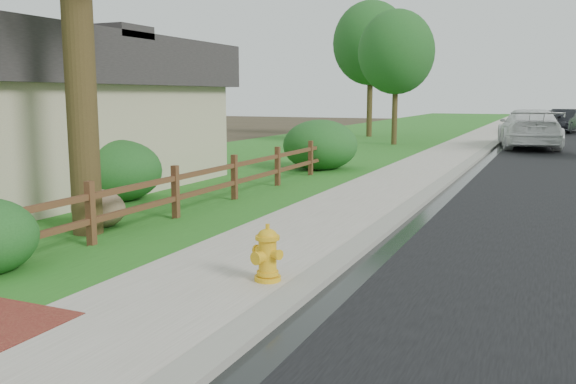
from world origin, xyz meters
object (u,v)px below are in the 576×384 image
at_px(ranch_fence, 207,182).
at_px(white_suv, 529,129).
at_px(fire_hydrant, 267,255).
at_px(dark_car_mid, 544,121).

bearing_deg(ranch_fence, white_suv, 74.01).
distance_m(fire_hydrant, white_suv, 23.95).
distance_m(ranch_fence, dark_car_mid, 31.74).
distance_m(ranch_fence, white_suv, 20.33).
bearing_deg(ranch_fence, fire_hydrant, -50.97).
relative_size(white_suv, dark_car_mid, 1.29).
bearing_deg(fire_hydrant, white_suv, 84.96).
height_order(fire_hydrant, dark_car_mid, dark_car_mid).
xyz_separation_m(ranch_fence, fire_hydrant, (3.50, -4.32, -0.18)).
bearing_deg(dark_car_mid, white_suv, 87.62).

